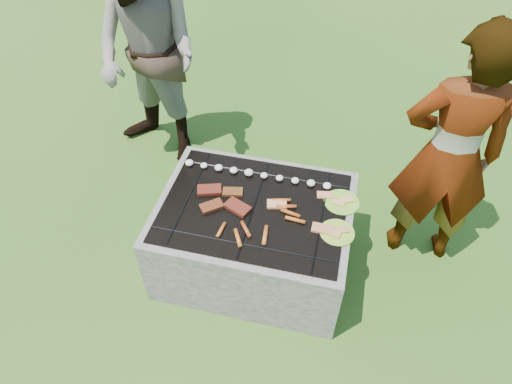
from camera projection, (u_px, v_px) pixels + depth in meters
The scene contains 10 objects.
lawn at pixel (254, 261), 3.46m from camera, with size 60.00×60.00×0.00m, color #244C13.
fire_pit at pixel (254, 238), 3.26m from camera, with size 1.30×1.00×0.62m.
mushrooms at pixel (256, 174), 3.22m from camera, with size 1.06×0.06×0.04m.
pork_slabs at pixel (223, 199), 3.06m from camera, with size 0.42×0.29×0.02m.
sausages at pixel (267, 222), 2.91m from camera, with size 0.53×0.47×0.03m.
bread_on_grate at pixel (304, 211), 2.99m from camera, with size 0.46×0.38×0.02m.
plate_far at pixel (342, 202), 3.06m from camera, with size 0.30×0.30×0.03m.
plate_near at pixel (337, 233), 2.87m from camera, with size 0.27×0.27×0.03m.
cook at pixel (449, 156), 2.91m from camera, with size 0.67×0.44×1.84m, color #A29087.
bystander at pixel (149, 57), 3.67m from camera, with size 0.95×0.74×1.95m, color gray.
Camera 1 is at (0.49, -1.98, 2.85)m, focal length 32.00 mm.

